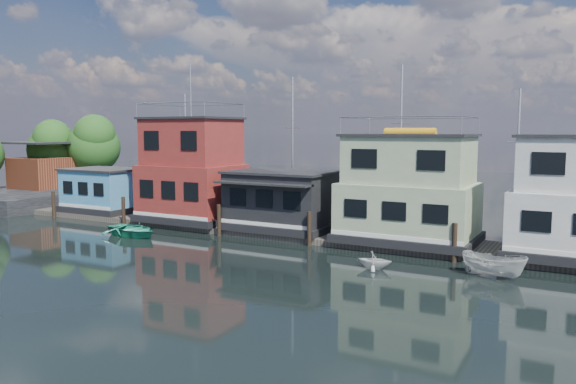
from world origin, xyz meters
The scene contains 12 objects.
ground centered at (0.00, 0.00, 0.00)m, with size 160.00×160.00×0.00m, color black.
dock centered at (0.00, 12.00, 0.20)m, with size 48.00×5.00×0.40m, color #595147.
houseboat_blue centered at (-18.00, 12.00, 2.21)m, with size 6.40×4.90×3.66m.
houseboat_red centered at (-8.50, 12.00, 4.10)m, with size 7.40×5.90×11.86m.
houseboat_dark centered at (-0.50, 11.98, 2.42)m, with size 7.40×6.10×4.06m.
houseboat_green centered at (8.50, 12.00, 3.55)m, with size 8.40×5.90×7.03m.
pilings centered at (-0.33, 9.20, 1.10)m, with size 42.28×0.28×2.20m.
background_masts centered at (4.76, 18.00, 5.55)m, with size 36.40×0.16×12.00m.
shore centered at (-30.67, 15.86, 3.60)m, with size 12.40×15.72×8.24m.
dinghy_teal centered at (-9.15, 6.24, 0.45)m, with size 3.12×4.37×0.91m, color #268E72.
dinghy_white centered at (8.66, 5.60, 0.48)m, with size 1.58×1.84×0.97m, color silver.
motorboat centered at (14.46, 6.85, 0.64)m, with size 1.25×3.32×1.28m, color beige.
Camera 1 is at (18.76, -21.93, 7.30)m, focal length 35.00 mm.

